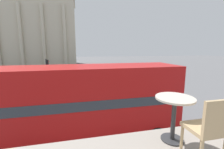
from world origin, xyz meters
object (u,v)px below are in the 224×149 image
(cafe_chair_0, at_px, (208,128))
(cafe_dining_table, at_px, (174,109))
(pedestrian_blue, at_px, (22,101))
(traffic_light_mid, at_px, (47,70))
(traffic_light_near, at_px, (80,82))
(pedestrian_grey, at_px, (150,91))
(double_decker_bus, at_px, (75,102))
(plaza_building_left, at_px, (29,32))

(cafe_chair_0, bearing_deg, cafe_dining_table, 95.39)
(cafe_chair_0, bearing_deg, pedestrian_blue, 115.56)
(cafe_dining_table, bearing_deg, traffic_light_mid, 106.44)
(cafe_chair_0, relative_size, traffic_light_near, 0.27)
(cafe_chair_0, bearing_deg, traffic_light_near, 94.36)
(pedestrian_grey, xyz_separation_m, pedestrian_blue, (-11.27, -0.90, 0.14))
(traffic_light_near, bearing_deg, cafe_dining_table, -82.96)
(double_decker_bus, height_order, traffic_light_near, double_decker_bus)
(double_decker_bus, relative_size, traffic_light_mid, 2.82)
(cafe_dining_table, bearing_deg, double_decker_bus, 106.69)
(pedestrian_grey, bearing_deg, cafe_chair_0, -59.71)
(double_decker_bus, distance_m, plaza_building_left, 46.08)
(traffic_light_near, xyz_separation_m, pedestrian_grey, (6.83, 0.10, -1.30))
(cafe_chair_0, distance_m, pedestrian_blue, 12.83)
(pedestrian_grey, distance_m, pedestrian_blue, 11.31)
(cafe_chair_0, height_order, pedestrian_blue, cafe_chair_0)
(traffic_light_near, distance_m, pedestrian_blue, 4.66)
(pedestrian_blue, bearing_deg, cafe_chair_0, 157.01)
(double_decker_bus, xyz_separation_m, pedestrian_grey, (7.12, 5.72, -1.44))
(cafe_chair_0, height_order, pedestrian_grey, cafe_chair_0)
(traffic_light_near, bearing_deg, traffic_light_mid, 120.36)
(cafe_chair_0, relative_size, pedestrian_blue, 0.51)
(cafe_chair_0, distance_m, plaza_building_left, 52.18)
(double_decker_bus, distance_m, traffic_light_mid, 12.76)
(traffic_light_near, relative_size, pedestrian_grey, 2.11)
(double_decker_bus, xyz_separation_m, traffic_light_mid, (-3.58, 12.24, 0.16))
(cafe_dining_table, distance_m, pedestrian_blue, 12.31)
(traffic_light_mid, relative_size, pedestrian_blue, 2.13)
(traffic_light_near, bearing_deg, plaza_building_left, 110.54)
(cafe_dining_table, distance_m, traffic_light_near, 11.45)
(pedestrian_grey, bearing_deg, traffic_light_near, -124.60)
(double_decker_bus, xyz_separation_m, traffic_light_near, (0.29, 5.62, -0.14))
(double_decker_bus, relative_size, pedestrian_grey, 6.83)
(cafe_chair_0, bearing_deg, pedestrian_grey, 62.95)
(plaza_building_left, relative_size, traffic_light_near, 8.20)
(double_decker_bus, bearing_deg, traffic_light_mid, 110.48)
(double_decker_bus, distance_m, traffic_light_near, 5.63)
(cafe_chair_0, xyz_separation_m, traffic_light_mid, (-5.34, 18.40, -1.57))
(plaza_building_left, bearing_deg, traffic_light_near, -69.46)
(pedestrian_blue, bearing_deg, plaza_building_left, -37.17)
(cafe_dining_table, relative_size, pedestrian_blue, 0.41)
(traffic_light_near, bearing_deg, pedestrian_grey, 0.80)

